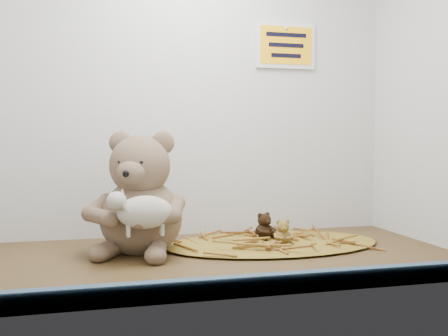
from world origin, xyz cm
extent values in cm
cube|color=#3F2D16|center=(0.00, 0.00, 0.00)|extent=(120.00, 60.00, 0.40)
cube|color=silver|center=(0.00, 30.00, 45.00)|extent=(120.00, 0.40, 90.00)
cube|color=silver|center=(60.00, 0.00, 45.00)|extent=(0.40, 60.00, 90.00)
cube|color=#3C5973|center=(0.00, -28.80, 1.80)|extent=(119.28, 2.20, 3.60)
ellipsoid|color=olive|center=(19.57, 9.96, 0.55)|extent=(56.59, 32.86, 1.10)
cube|color=#FFAE0D|center=(30.00, 29.40, 55.00)|extent=(16.00, 1.20, 11.00)
camera|label=1|loc=(-23.29, -110.76, 27.08)|focal=40.00mm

